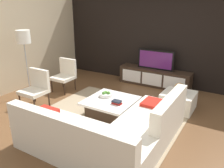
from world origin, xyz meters
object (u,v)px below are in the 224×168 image
Objects in this scene: sectional_couch at (111,132)px; book_stack at (117,102)px; ottoman at (178,101)px; decorative_ball at (180,88)px; fruit_bowl at (106,95)px; accent_chair_near at (36,86)px; accent_chair_far at (65,73)px; media_console at (154,77)px; coffee_table at (111,107)px; floor_lamp at (24,41)px; television at (156,60)px.

book_stack is at bearing 113.77° from sectional_couch.
ottoman is 2.95× the size of decorative_ball.
fruit_bowl is at bearing -143.60° from decorative_ball.
accent_chair_far is (-0.12, 1.13, -0.00)m from accent_chair_near.
ottoman is (1.04, -1.22, -0.05)m from media_console.
book_stack is (0.22, -0.12, 0.22)m from coffee_table.
fruit_bowl is (2.25, 0.18, -1.01)m from floor_lamp.
coffee_table is 4.22× the size of decorative_ball.
coffee_table is 2.02m from accent_chair_far.
sectional_couch is at bearing -66.23° from book_stack.
coffee_table is at bearing -28.87° from fruit_bowl.
sectional_couch is at bearing -54.23° from fruit_bowl.
sectional_couch reaches higher than decorative_ball.
coffee_table is at bearing 150.48° from book_stack.
media_console is 2.08× the size of coffee_table.
coffee_table is at bearing -92.49° from media_console.
fruit_bowl reaches higher than coffee_table.
television reaches higher than fruit_bowl.
decorative_ball is at bearing 14.79° from accent_chair_far.
accent_chair_near is 4.37× the size of book_stack.
television is 1.22× the size of accent_chair_far.
ottoman is 1.53m from book_stack.
accent_chair_near is at bearing -152.69° from ottoman.
floor_lamp is (-2.43, -0.08, 1.23)m from coffee_table.
accent_chair_far is (0.55, 0.78, -0.94)m from floor_lamp.
coffee_table is at bearing 3.74° from accent_chair_near.
fruit_bowl is 1.65m from decorative_ball.
media_console is 2.30m from coffee_table.
coffee_table is (-0.10, -2.30, -0.05)m from media_console.
ottoman is (0.55, 2.05, -0.09)m from sectional_couch.
coffee_table is 1.15× the size of accent_chair_far.
decorative_ball is 1.19× the size of book_stack.
television is 2.37m from coffee_table.
accent_chair_far is at bearing -172.99° from ottoman.
accent_chair_far is 3.66× the size of decorative_ball.
decorative_ball is at bearing -49.51° from television.
media_console is 3.30m from sectional_couch.
fruit_bowl is at bearing 4.56° from floor_lamp.
accent_chair_far is at bearing 86.33° from accent_chair_near.
ottoman is 0.80× the size of accent_chair_far.
media_console is 0.53m from television.
decorative_ball is at bearing 17.92° from floor_lamp.
ottoman is (3.57, 1.15, -1.23)m from floor_lamp.
coffee_table is 2.72m from floor_lamp.
ottoman is 2.50× the size of fruit_bowl.
media_console is at bearing 43.24° from floor_lamp.
accent_chair_near is (-2.35, 0.55, 0.20)m from sectional_couch.
decorative_ball reaches higher than media_console.
sectional_couch is 9.74× the size of decorative_ball.
accent_chair_near is at bearing -152.69° from decorative_ball.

